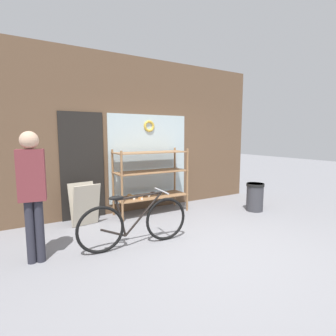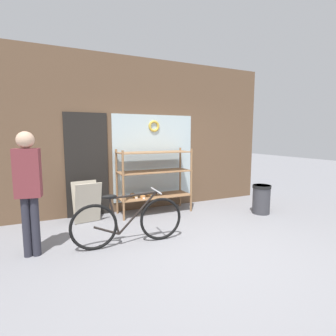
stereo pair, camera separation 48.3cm
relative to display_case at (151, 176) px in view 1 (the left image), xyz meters
The scene contains 7 objects.
ground_plane 2.19m from the display_case, 91.30° to the right, with size 30.00×30.00×0.00m, color gray.
storefront_facade 0.92m from the display_case, 100.70° to the left, with size 6.13×0.13×3.30m.
display_case is the anchor object (origin of this frame).
bicycle 1.75m from the display_case, 124.99° to the right, with size 1.71×0.46×0.81m.
sandwich_board 1.45m from the display_case, behind, with size 0.53×0.44×0.77m.
pedestrian 2.59m from the display_case, 152.47° to the right, with size 0.35×0.23×1.71m.
trash_bin 2.33m from the display_case, 26.68° to the right, with size 0.38×0.38×0.61m.
Camera 1 is at (-2.42, -2.82, 1.66)m, focal length 28.00 mm.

